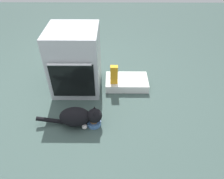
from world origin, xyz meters
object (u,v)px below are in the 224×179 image
Objects in this scene: food_bowl at (94,122)px; oven at (75,61)px; juice_carton at (114,75)px; cat at (79,117)px; pantry_cabinet at (127,82)px; soda_can at (113,71)px.

oven is at bearing 111.22° from food_bowl.
oven reaches higher than juice_carton.
cat is 2.84× the size of juice_carton.
oven reaches higher than pantry_cabinet.
food_bowl is 0.65m from juice_carton.
soda_can is 0.50× the size of juice_carton.
soda_can is (0.35, 0.76, 0.05)m from cat.
pantry_cabinet is at bearing -26.75° from soda_can.
oven reaches higher than soda_can.
pantry_cabinet is at bearing 51.29° from cat.
cat is at bearing -114.61° from soda_can.
cat reaches higher than pantry_cabinet.
juice_carton reaches higher than soda_can.
soda_can is (0.20, 0.75, 0.14)m from food_bowl.
food_bowl is (-0.37, -0.67, -0.02)m from pantry_cabinet.
cat is 0.70m from juice_carton.
juice_carton is at bearing 58.04° from cat.
pantry_cabinet is 0.23m from soda_can.
cat is at bearing -81.29° from oven.
juice_carton reaches higher than cat.
soda_can is at bearing 94.84° from juice_carton.
oven is at bearing 98.18° from cat.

